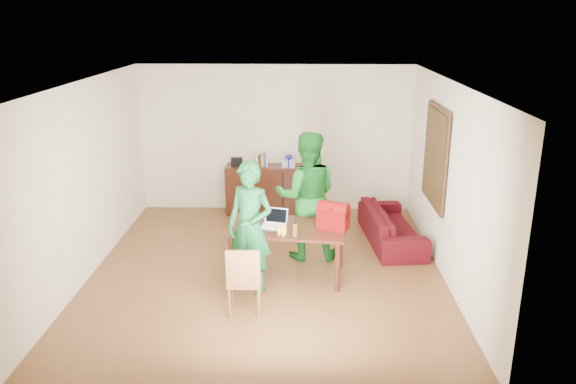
{
  "coord_description": "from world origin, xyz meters",
  "views": [
    {
      "loc": [
        0.49,
        -7.38,
        3.55
      ],
      "look_at": [
        0.3,
        0.05,
        1.18
      ],
      "focal_mm": 35.0,
      "sensor_mm": 36.0,
      "label": 1
    }
  ],
  "objects_px": {
    "laptop": "(273,224)",
    "person_far": "(307,196)",
    "bottle": "(295,229)",
    "sofa": "(391,226)",
    "chair": "(245,293)",
    "person_near": "(250,227)",
    "red_bag": "(333,218)",
    "table": "(288,233)"
  },
  "relations": [
    {
      "from": "red_bag",
      "to": "table",
      "type": "bearing_deg",
      "value": -163.52
    },
    {
      "from": "table",
      "to": "sofa",
      "type": "distance_m",
      "value": 2.14
    },
    {
      "from": "table",
      "to": "chair",
      "type": "relative_size",
      "value": 1.88
    },
    {
      "from": "red_bag",
      "to": "sofa",
      "type": "xyz_separation_m",
      "value": [
        1.03,
        1.37,
        -0.63
      ]
    },
    {
      "from": "laptop",
      "to": "bottle",
      "type": "distance_m",
      "value": 0.45
    },
    {
      "from": "person_near",
      "to": "laptop",
      "type": "relative_size",
      "value": 4.79
    },
    {
      "from": "bottle",
      "to": "sofa",
      "type": "xyz_separation_m",
      "value": [
        1.54,
        1.66,
        -0.57
      ]
    },
    {
      "from": "sofa",
      "to": "laptop",
      "type": "bearing_deg",
      "value": 120.26
    },
    {
      "from": "table",
      "to": "chair",
      "type": "bearing_deg",
      "value": -109.04
    },
    {
      "from": "chair",
      "to": "bottle",
      "type": "height_order",
      "value": "bottle"
    },
    {
      "from": "table",
      "to": "person_near",
      "type": "bearing_deg",
      "value": -133.33
    },
    {
      "from": "table",
      "to": "sofa",
      "type": "bearing_deg",
      "value": 45.28
    },
    {
      "from": "chair",
      "to": "sofa",
      "type": "height_order",
      "value": "chair"
    },
    {
      "from": "laptop",
      "to": "sofa",
      "type": "relative_size",
      "value": 0.2
    },
    {
      "from": "bottle",
      "to": "red_bag",
      "type": "relative_size",
      "value": 0.48
    },
    {
      "from": "laptop",
      "to": "bottle",
      "type": "relative_size",
      "value": 1.89
    },
    {
      "from": "laptop",
      "to": "person_far",
      "type": "bearing_deg",
      "value": 71.07
    },
    {
      "from": "laptop",
      "to": "bottle",
      "type": "xyz_separation_m",
      "value": [
        0.31,
        -0.32,
        0.05
      ]
    },
    {
      "from": "chair",
      "to": "sofa",
      "type": "distance_m",
      "value": 3.18
    },
    {
      "from": "chair",
      "to": "bottle",
      "type": "relative_size",
      "value": 4.61
    },
    {
      "from": "person_near",
      "to": "bottle",
      "type": "relative_size",
      "value": 9.03
    },
    {
      "from": "chair",
      "to": "red_bag",
      "type": "relative_size",
      "value": 2.21
    },
    {
      "from": "bottle",
      "to": "red_bag",
      "type": "height_order",
      "value": "red_bag"
    },
    {
      "from": "chair",
      "to": "person_far",
      "type": "distance_m",
      "value": 2.0
    },
    {
      "from": "person_near",
      "to": "person_far",
      "type": "bearing_deg",
      "value": 80.1
    },
    {
      "from": "table",
      "to": "sofa",
      "type": "relative_size",
      "value": 0.9
    },
    {
      "from": "person_near",
      "to": "person_far",
      "type": "xyz_separation_m",
      "value": [
        0.75,
        1.08,
        0.08
      ]
    },
    {
      "from": "person_near",
      "to": "sofa",
      "type": "bearing_deg",
      "value": 63.56
    },
    {
      "from": "bottle",
      "to": "person_far",
      "type": "bearing_deg",
      "value": 81.16
    },
    {
      "from": "bottle",
      "to": "red_bag",
      "type": "xyz_separation_m",
      "value": [
        0.52,
        0.28,
        0.05
      ]
    },
    {
      "from": "laptop",
      "to": "red_bag",
      "type": "height_order",
      "value": "red_bag"
    },
    {
      "from": "sofa",
      "to": "bottle",
      "type": "bearing_deg",
      "value": 131.43
    },
    {
      "from": "red_bag",
      "to": "sofa",
      "type": "height_order",
      "value": "red_bag"
    },
    {
      "from": "chair",
      "to": "bottle",
      "type": "xyz_separation_m",
      "value": [
        0.61,
        0.68,
        0.59
      ]
    },
    {
      "from": "table",
      "to": "person_far",
      "type": "relative_size",
      "value": 0.87
    },
    {
      "from": "person_near",
      "to": "bottle",
      "type": "xyz_separation_m",
      "value": [
        0.59,
        0.05,
        -0.04
      ]
    },
    {
      "from": "bottle",
      "to": "person_near",
      "type": "bearing_deg",
      "value": -175.23
    },
    {
      "from": "chair",
      "to": "person_near",
      "type": "relative_size",
      "value": 0.51
    },
    {
      "from": "person_near",
      "to": "sofa",
      "type": "relative_size",
      "value": 0.94
    },
    {
      "from": "table",
      "to": "laptop",
      "type": "xyz_separation_m",
      "value": [
        -0.2,
        -0.03,
        0.14
      ]
    },
    {
      "from": "person_far",
      "to": "red_bag",
      "type": "bearing_deg",
      "value": 114.22
    },
    {
      "from": "bottle",
      "to": "sofa",
      "type": "relative_size",
      "value": 0.1
    }
  ]
}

